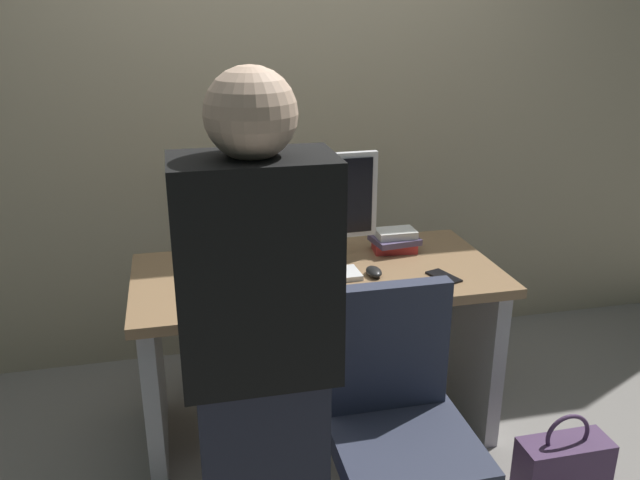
% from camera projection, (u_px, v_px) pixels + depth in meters
% --- Properties ---
extents(ground_plane, '(9.00, 9.00, 0.00)m').
position_uv_depth(ground_plane, '(317.00, 425.00, 2.90)').
color(ground_plane, gray).
extents(wall_back, '(6.40, 0.10, 3.00)m').
position_uv_depth(wall_back, '(279.00, 63.00, 3.15)').
color(wall_back, tan).
rests_on(wall_back, ground).
extents(desk, '(1.48, 0.72, 0.75)m').
position_uv_depth(desk, '(317.00, 321.00, 2.72)').
color(desk, '#93704C').
rests_on(desk, ground).
extents(office_chair, '(0.52, 0.52, 0.94)m').
position_uv_depth(office_chair, '(399.00, 447.00, 2.09)').
color(office_chair, black).
rests_on(office_chair, ground).
extents(person_at_desk, '(0.40, 0.24, 1.64)m').
position_uv_depth(person_at_desk, '(260.00, 375.00, 1.72)').
color(person_at_desk, '#262838').
rests_on(person_at_desk, ground).
extents(monitor, '(0.54, 0.15, 0.46)m').
position_uv_depth(monitor, '(314.00, 202.00, 2.66)').
color(monitor, silver).
rests_on(monitor, desk).
extents(keyboard, '(0.43, 0.15, 0.02)m').
position_uv_depth(keyboard, '(306.00, 278.00, 2.55)').
color(keyboard, white).
rests_on(keyboard, desk).
extents(mouse, '(0.06, 0.10, 0.03)m').
position_uv_depth(mouse, '(374.00, 272.00, 2.59)').
color(mouse, black).
rests_on(mouse, desk).
extents(cup_near_keyboard, '(0.08, 0.08, 0.10)m').
position_uv_depth(cup_near_keyboard, '(223.00, 288.00, 2.37)').
color(cup_near_keyboard, silver).
rests_on(cup_near_keyboard, desk).
extents(cup_by_monitor, '(0.07, 0.07, 0.10)m').
position_uv_depth(cup_by_monitor, '(209.00, 258.00, 2.64)').
color(cup_by_monitor, white).
rests_on(cup_by_monitor, desk).
extents(book_stack, '(0.21, 0.18, 0.10)m').
position_uv_depth(book_stack, '(395.00, 240.00, 2.84)').
color(book_stack, red).
rests_on(book_stack, desk).
extents(cell_phone, '(0.11, 0.16, 0.01)m').
position_uv_depth(cell_phone, '(444.00, 277.00, 2.58)').
color(cell_phone, black).
rests_on(cell_phone, desk).
extents(handbag, '(0.34, 0.14, 0.38)m').
position_uv_depth(handbag, '(562.00, 470.00, 2.42)').
color(handbag, '#4C3356').
rests_on(handbag, ground).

